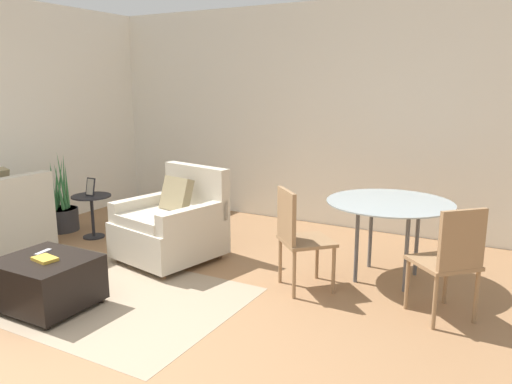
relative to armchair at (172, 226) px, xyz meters
The scene contains 13 objects.
ground_plane 2.01m from the armchair, 77.17° to the right, with size 20.00×20.00×0.00m, color #936B47.
wall_back 2.30m from the armchair, 77.74° to the left, with size 12.00×0.06×2.75m.
area_rug 1.09m from the armchair, 95.16° to the right, with size 2.62×1.60×0.01m.
armchair is the anchor object (origin of this frame).
ottoman 1.42m from the armchair, 97.13° to the right, with size 0.71×0.63×0.41m.
book_stack 1.43m from the armchair, 95.52° to the right, with size 0.21×0.16×0.02m.
tv_remote_primary 1.34m from the armchair, 103.32° to the right, with size 0.06×0.16×0.01m.
potted_plant 1.86m from the armchair, behind, with size 0.40×0.40×0.99m.
side_table 1.29m from the armchair, behind, with size 0.45×0.45×0.51m.
picture_frame 1.32m from the armchair, behind, with size 0.12×0.07×0.20m.
dining_table 2.15m from the armchair, 14.43° to the left, with size 1.13×1.13×0.74m.
dining_chair_near_left 1.45m from the armchair, ahead, with size 0.59×0.59×0.90m.
dining_chair_near_right 2.69m from the armchair, ahead, with size 0.59×0.59×0.90m.
Camera 1 is at (2.67, -1.96, 1.77)m, focal length 35.00 mm.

